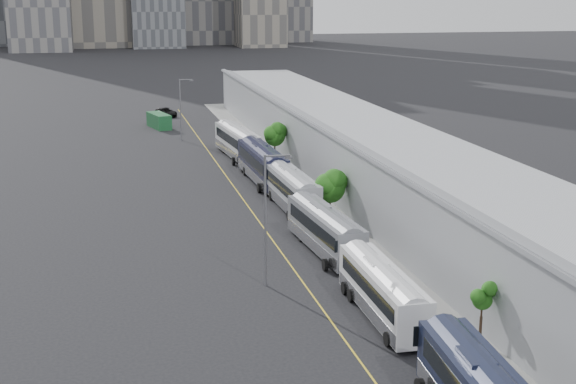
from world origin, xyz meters
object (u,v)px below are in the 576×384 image
object	(u,v)px
street_lamp_near	(268,212)
suv	(166,112)
street_lamp_far	(182,105)
bus_6	(237,144)
bus_5	(263,167)
bus_4	(291,192)
bus_3	(325,234)
bus_2	(383,296)
shipping_container	(159,121)

from	to	relation	value
street_lamp_near	suv	bearing A→B (deg)	90.13
street_lamp_near	suv	size ratio (longest dim) A/B	1.84
suv	street_lamp_far	bearing A→B (deg)	-106.35
bus_6	suv	size ratio (longest dim) A/B	2.61
street_lamp_near	bus_5	bearing A→B (deg)	79.23
bus_6	suv	distance (m)	38.32
bus_4	street_lamp_near	xyz separation A→B (m)	(-6.69, -20.87, 3.96)
bus_5	street_lamp_near	xyz separation A→B (m)	(-6.20, -32.61, 3.86)
bus_4	bus_3	bearing A→B (deg)	-93.77
bus_2	bus_4	xyz separation A→B (m)	(0.60, 28.38, 0.13)
bus_4	street_lamp_near	bearing A→B (deg)	-109.47
bus_6	street_lamp_far	size ratio (longest dim) A/B	1.56
bus_4	street_lamp_far	distance (m)	40.74
bus_2	bus_4	distance (m)	28.39
bus_5	bus_2	bearing A→B (deg)	-91.97
bus_3	street_lamp_far	size ratio (longest dim) A/B	1.43
street_lamp_far	bus_2	bearing A→B (deg)	-85.02
bus_2	suv	xyz separation A→B (m)	(-6.29, 92.40, -0.74)
shipping_container	suv	xyz separation A→B (m)	(2.13, 12.01, -0.41)
shipping_container	bus_6	bearing A→B (deg)	-86.40
suv	street_lamp_near	bearing A→B (deg)	-107.01
bus_6	street_lamp_far	distance (m)	15.38
street_lamp_far	bus_3	bearing A→B (deg)	-83.66
street_lamp_near	shipping_container	world-z (taller)	street_lamp_near
street_lamp_far	shipping_container	world-z (taller)	street_lamp_far
bus_3	bus_4	xyz separation A→B (m)	(0.52, 14.26, 0.06)
bus_6	suv	xyz separation A→B (m)	(-6.01, 37.83, -0.95)
street_lamp_near	bus_3	bearing A→B (deg)	46.98
bus_5	bus_3	bearing A→B (deg)	-91.89
bus_2	bus_5	xyz separation A→B (m)	(0.11, 40.12, 0.23)
bus_5	shipping_container	distance (m)	41.17
bus_5	bus_4	bearing A→B (deg)	-89.44
bus_2	shipping_container	distance (m)	80.83
bus_4	suv	bearing A→B (deg)	94.45
bus_2	shipping_container	bearing A→B (deg)	96.52
bus_3	suv	bearing A→B (deg)	90.62
bus_4	street_lamp_near	size ratio (longest dim) A/B	1.35
bus_5	shipping_container	xyz separation A→B (m)	(-8.53, 40.27, -0.57)
bus_2	shipping_container	world-z (taller)	bus_2
street_lamp_far	suv	size ratio (longest dim) A/B	1.67
street_lamp_far	suv	bearing A→B (deg)	90.79
bus_5	bus_6	distance (m)	14.45
shipping_container	street_lamp_near	bearing A→B (deg)	-102.08
shipping_container	bus_4	bearing A→B (deg)	-94.07
bus_5	shipping_container	size ratio (longest dim) A/B	2.21
suv	shipping_container	bearing A→B (deg)	-117.22
bus_3	shipping_container	world-z (taller)	bus_3
bus_4	bus_6	world-z (taller)	bus_6
bus_6	shipping_container	world-z (taller)	bus_6
bus_4	bus_5	size ratio (longest dim) A/B	0.94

